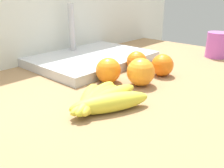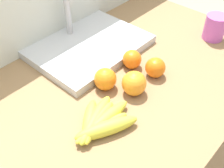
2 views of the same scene
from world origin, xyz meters
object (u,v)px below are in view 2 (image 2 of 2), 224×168
at_px(orange_right, 132,59).
at_px(orange_back_right, 105,79).
at_px(orange_front, 134,83).
at_px(orange_back_left, 155,68).
at_px(banana_bunch, 99,123).
at_px(sink_basin, 89,46).
at_px(mug, 215,27).

bearing_deg(orange_right, orange_back_right, -178.20).
relative_size(orange_front, orange_back_left, 1.15).
distance_m(orange_back_right, orange_back_left, 0.18).
bearing_deg(banana_bunch, orange_front, 5.94).
bearing_deg(sink_basin, orange_back_right, -120.91).
bearing_deg(orange_right, orange_back_left, -79.37).
distance_m(banana_bunch, orange_front, 0.18).
distance_m(sink_basin, mug, 0.51).
xyz_separation_m(orange_back_right, mug, (0.52, -0.12, 0.01)).
bearing_deg(orange_back_left, orange_back_right, 152.12).
bearing_deg(orange_back_left, banana_bunch, -176.50).
xyz_separation_m(orange_back_left, mug, (0.35, -0.04, 0.02)).
xyz_separation_m(banana_bunch, sink_basin, (0.25, 0.30, -0.00)).
xyz_separation_m(banana_bunch, mug, (0.65, -0.02, 0.03)).
xyz_separation_m(sink_basin, mug, (0.40, -0.32, 0.03)).
relative_size(banana_bunch, orange_back_right, 2.84).
distance_m(orange_right, orange_front, 0.13).
height_order(sink_basin, mug, sink_basin).
distance_m(banana_bunch, sink_basin, 0.39).
distance_m(orange_front, mug, 0.47).
height_order(banana_bunch, orange_right, orange_right).
bearing_deg(orange_right, banana_bunch, -158.87).
bearing_deg(orange_back_right, orange_right, 1.80).
bearing_deg(banana_bunch, orange_right, 21.13).
bearing_deg(sink_basin, banana_bunch, -130.13).
bearing_deg(orange_right, mug, -18.92).
relative_size(orange_front, mug, 0.80).
bearing_deg(orange_back_right, orange_front, -62.17).
distance_m(orange_right, orange_back_right, 0.14).
height_order(orange_back_right, orange_back_left, orange_back_right).
bearing_deg(orange_front, sink_basin, 75.53).
relative_size(orange_back_left, sink_basin, 0.16).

